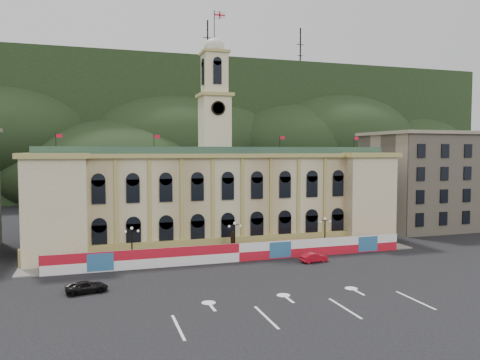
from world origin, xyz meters
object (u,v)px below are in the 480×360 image
object	(u,v)px
lamp_center	(235,237)
red_sedan	(314,257)
statue	(233,249)
black_suv	(87,287)

from	to	relation	value
lamp_center	red_sedan	size ratio (longest dim) A/B	1.31
lamp_center	red_sedan	distance (m)	11.23
statue	black_suv	world-z (taller)	statue
lamp_center	black_suv	world-z (taller)	lamp_center
statue	red_sedan	xyz separation A→B (m)	(9.58, -6.31, -0.56)
red_sedan	black_suv	distance (m)	29.55
statue	red_sedan	bearing A→B (deg)	-33.37
statue	lamp_center	world-z (taller)	lamp_center
lamp_center	red_sedan	world-z (taller)	lamp_center
statue	black_suv	size ratio (longest dim) A/B	0.81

